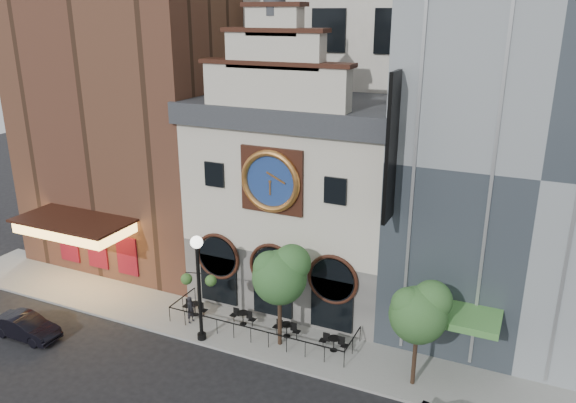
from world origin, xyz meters
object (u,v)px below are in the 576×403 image
(bistro_3, at_px, (334,343))
(pedestrian, at_px, (191,309))
(tree_right, at_px, (420,310))
(bistro_0, at_px, (195,308))
(lamppost, at_px, (198,277))
(tree_left, at_px, (281,273))
(bistro_2, at_px, (287,329))
(car_left, at_px, (26,327))
(bistro_1, at_px, (243,317))

(bistro_3, bearing_deg, pedestrian, -175.15)
(pedestrian, distance_m, tree_right, 13.28)
(bistro_0, height_order, lamppost, lamppost)
(tree_left, bearing_deg, bistro_0, 174.17)
(pedestrian, height_order, tree_left, tree_left)
(bistro_2, bearing_deg, pedestrian, -170.75)
(bistro_0, distance_m, bistro_2, 5.86)
(car_left, bearing_deg, tree_right, -77.34)
(bistro_1, height_order, bistro_2, same)
(tree_right, bearing_deg, tree_left, 177.09)
(pedestrian, bearing_deg, car_left, 130.63)
(bistro_2, bearing_deg, tree_right, -8.97)
(bistro_1, xyz_separation_m, lamppost, (-1.30, -2.27, 3.28))
(bistro_2, xyz_separation_m, car_left, (-13.09, -5.89, 0.05))
(pedestrian, distance_m, lamppost, 3.55)
(bistro_2, distance_m, tree_right, 8.14)
(bistro_1, bearing_deg, lamppost, -119.88)
(bistro_3, relative_size, car_left, 0.39)
(pedestrian, relative_size, tree_left, 0.28)
(lamppost, bearing_deg, bistro_1, 43.36)
(bistro_1, distance_m, bistro_2, 2.79)
(bistro_2, bearing_deg, car_left, -155.77)
(pedestrian, height_order, tree_right, tree_right)
(bistro_2, height_order, tree_left, tree_left)
(tree_right, bearing_deg, bistro_2, 171.03)
(bistro_0, xyz_separation_m, tree_left, (5.89, -0.60, 3.73))
(bistro_2, height_order, tree_right, tree_right)
(lamppost, height_order, tree_left, lamppost)
(bistro_0, relative_size, pedestrian, 0.99)
(bistro_3, height_order, tree_left, tree_left)
(bistro_0, relative_size, bistro_2, 1.00)
(bistro_1, height_order, pedestrian, pedestrian)
(car_left, relative_size, pedestrian, 2.52)
(bistro_3, height_order, tree_right, tree_right)
(bistro_2, distance_m, car_left, 14.36)
(tree_left, height_order, tree_right, tree_left)
(bistro_2, distance_m, pedestrian, 5.71)
(bistro_1, xyz_separation_m, bistro_3, (5.61, -0.29, 0.00))
(lamppost, relative_size, tree_left, 1.06)
(tree_left, distance_m, tree_right, 7.26)
(car_left, distance_m, lamppost, 10.26)
(bistro_0, relative_size, lamppost, 0.26)
(bistro_0, distance_m, tree_left, 6.99)
(bistro_1, height_order, car_left, car_left)
(bistro_0, relative_size, tree_right, 0.29)
(bistro_3, distance_m, pedestrian, 8.49)
(bistro_1, distance_m, lamppost, 4.19)
(bistro_2, relative_size, tree_right, 0.29)
(car_left, distance_m, tree_right, 21.19)
(bistro_2, bearing_deg, bistro_3, -4.03)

